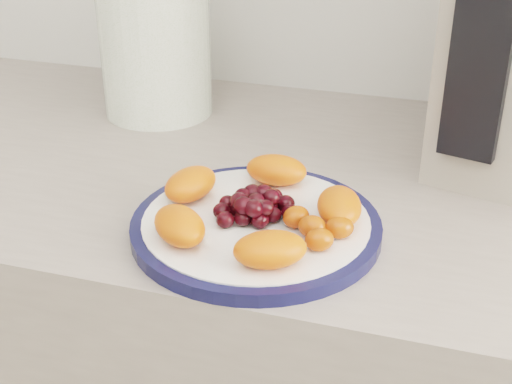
% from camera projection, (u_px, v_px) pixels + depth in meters
% --- Properties ---
extents(plate_rim, '(0.27, 0.27, 0.01)m').
position_uv_depth(plate_rim, '(256.00, 227.00, 0.77)').
color(plate_rim, '#12153E').
rests_on(plate_rim, counter).
extents(plate_face, '(0.25, 0.25, 0.02)m').
position_uv_depth(plate_face, '(256.00, 226.00, 0.77)').
color(plate_face, white).
rests_on(plate_face, counter).
extents(canister, '(0.19, 0.19, 0.19)m').
position_uv_depth(canister, '(156.00, 50.00, 1.05)').
color(canister, '#486E26').
rests_on(canister, counter).
extents(appliance_panel, '(0.07, 0.04, 0.28)m').
position_uv_depth(appliance_panel, '(484.00, 37.00, 0.76)').
color(appliance_panel, black).
rests_on(appliance_panel, appliance_body).
extents(fruit_plate, '(0.24, 0.23, 0.03)m').
position_uv_depth(fruit_plate, '(257.00, 207.00, 0.76)').
color(fruit_plate, '#FF4915').
rests_on(fruit_plate, plate_face).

